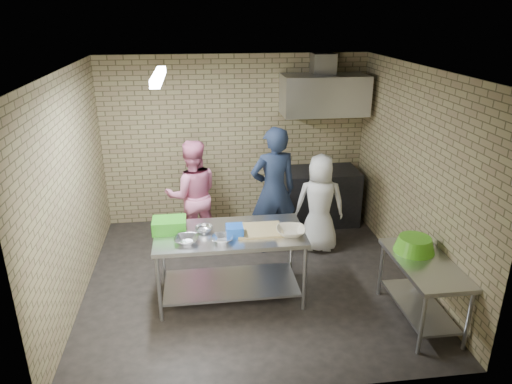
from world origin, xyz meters
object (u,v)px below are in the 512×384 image
blue_tub (235,231)px  woman_pink (193,195)px  side_counter (421,291)px  bottle_green (349,98)px  prep_table (230,265)px  man_navy (274,191)px  bottle_red (324,97)px  stove (320,196)px  woman_white (320,203)px  green_crate (169,225)px  green_basin (414,244)px

blue_tub → woman_pink: (-0.48, 1.50, -0.12)m
side_counter → bottle_green: size_ratio=8.00×
prep_table → man_navy: (0.71, 1.14, 0.49)m
prep_table → bottle_red: size_ratio=9.75×
stove → bottle_green: bearing=28.1°
side_counter → woman_white: woman_white is taller
prep_table → bottle_red: (1.69, 2.25, 1.59)m
bottle_red → bottle_green: bearing=0.0°
side_counter → blue_tub: (-2.04, 0.64, 0.57)m
woman_pink → green_crate: bearing=71.5°
green_crate → blue_tub: bearing=-16.3°
woman_white → green_basin: bearing=123.4°
green_crate → woman_white: woman_white is taller
green_crate → man_navy: (1.41, 1.02, -0.03)m
prep_table → bottle_green: bearing=47.2°
prep_table → bottle_green: bottle_green is taller
green_basin → bottle_red: size_ratio=2.56×
green_crate → woman_white: size_ratio=0.27×
stove → bottle_green: size_ratio=8.00×
prep_table → green_crate: size_ratio=4.50×
bottle_green → prep_table: bearing=-132.8°
stove → green_crate: 3.05m
bottle_red → green_basin: bearing=-82.1°
bottle_red → woman_white: bearing=-104.8°
bottle_red → woman_pink: 2.58m
green_crate → bottle_red: bottle_red is taller
prep_table → green_basin: (2.07, -0.49, 0.40)m
stove → bottle_red: bottle_red is taller
stove → green_crate: bearing=-141.0°
stove → green_basin: bearing=-80.2°
bottle_green → stove: bearing=-151.9°
blue_tub → man_navy: size_ratio=0.11×
bottle_green → woman_pink: bottle_green is taller
green_basin → man_navy: bearing=129.8°
bottle_green → man_navy: bottle_green is taller
stove → green_basin: size_ratio=2.61×
man_navy → green_crate: bearing=25.0°
stove → woman_pink: woman_pink is taller
side_counter → bottle_red: size_ratio=6.67×
green_crate → man_navy: size_ratio=0.21×
blue_tub → green_basin: 2.06m
prep_table → bottle_green: (2.09, 2.25, 1.58)m
blue_tub → green_basin: size_ratio=0.42×
bottle_green → woman_white: bottle_green is taller
stove → blue_tub: blue_tub is taller
green_crate → bottle_green: size_ratio=2.60×
green_crate → woman_pink: bearing=78.0°
bottle_green → side_counter: bearing=-90.0°
woman_pink → woman_white: bearing=163.2°
stove → woman_pink: (-2.06, -0.61, 0.37)m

